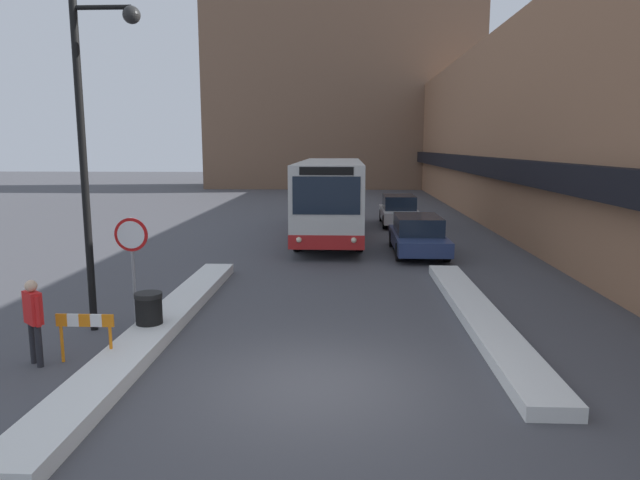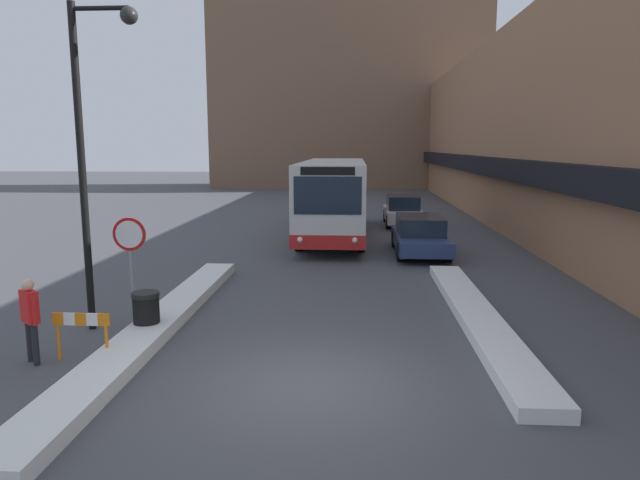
{
  "view_description": "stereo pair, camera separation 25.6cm",
  "coord_description": "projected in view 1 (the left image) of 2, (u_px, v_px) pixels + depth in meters",
  "views": [
    {
      "loc": [
        0.48,
        -9.14,
        4.04
      ],
      "look_at": [
        -0.3,
        7.7,
        1.25
      ],
      "focal_mm": 32.0,
      "sensor_mm": 36.0,
      "label": 1
    },
    {
      "loc": [
        0.73,
        -9.13,
        4.04
      ],
      "look_at": [
        -0.3,
        7.7,
        1.25
      ],
      "focal_mm": 32.0,
      "sensor_mm": 36.0,
      "label": 2
    }
  ],
  "objects": [
    {
      "name": "snow_bank_left",
      "position": [
        160.0,
        325.0,
        12.54
      ],
      "size": [
        0.9,
        11.95,
        0.27
      ],
      "color": "silver",
      "rests_on": "ground_plane"
    },
    {
      "name": "street_lamp",
      "position": [
        94.0,
        135.0,
        11.96
      ],
      "size": [
        1.46,
        0.36,
        6.96
      ],
      "color": "black",
      "rests_on": "ground_plane"
    },
    {
      "name": "pedestrian",
      "position": [
        33.0,
        314.0,
        10.48
      ],
      "size": [
        0.46,
        0.43,
        1.62
      ],
      "rotation": [
        0.0,
        0.0,
        -0.7
      ],
      "color": "#232328",
      "rests_on": "ground_plane"
    },
    {
      "name": "stop_sign",
      "position": [
        132.0,
        247.0,
        12.85
      ],
      "size": [
        0.76,
        0.08,
        2.44
      ],
      "color": "gray",
      "rests_on": "ground_plane"
    },
    {
      "name": "city_bus",
      "position": [
        331.0,
        196.0,
        25.39
      ],
      "size": [
        2.69,
        11.85,
        3.37
      ],
      "color": "silver",
      "rests_on": "ground_plane"
    },
    {
      "name": "building_backdrop_far",
      "position": [
        342.0,
        89.0,
        55.6
      ],
      "size": [
        26.0,
        8.0,
        18.99
      ],
      "color": "brown",
      "rests_on": "ground_plane"
    },
    {
      "name": "building_row_right",
      "position": [
        515.0,
        133.0,
        32.12
      ],
      "size": [
        5.5,
        60.0,
        9.51
      ],
      "color": "#996B4C",
      "rests_on": "ground_plane"
    },
    {
      "name": "parked_car_middle",
      "position": [
        399.0,
        210.0,
        29.36
      ],
      "size": [
        1.82,
        4.42,
        1.53
      ],
      "color": "silver",
      "rests_on": "ground_plane"
    },
    {
      "name": "parked_car_front",
      "position": [
        418.0,
        235.0,
        21.52
      ],
      "size": [
        1.9,
        4.71,
        1.43
      ],
      "color": "navy",
      "rests_on": "ground_plane"
    },
    {
      "name": "construction_barricade",
      "position": [
        85.0,
        328.0,
        10.66
      ],
      "size": [
        1.1,
        0.06,
        0.94
      ],
      "color": "orange",
      "rests_on": "ground_plane"
    },
    {
      "name": "trash_bin",
      "position": [
        149.0,
        314.0,
        12.18
      ],
      "size": [
        0.59,
        0.59,
        0.95
      ],
      "color": "black",
      "rests_on": "ground_plane"
    },
    {
      "name": "ground_plane",
      "position": [
        317.0,
        386.0,
        9.69
      ],
      "size": [
        160.0,
        160.0,
        0.0
      ],
      "primitive_type": "plane",
      "color": "#47474C"
    },
    {
      "name": "snow_bank_right",
      "position": [
        479.0,
        315.0,
        13.3
      ],
      "size": [
        0.9,
        10.04,
        0.25
      ],
      "color": "silver",
      "rests_on": "ground_plane"
    }
  ]
}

